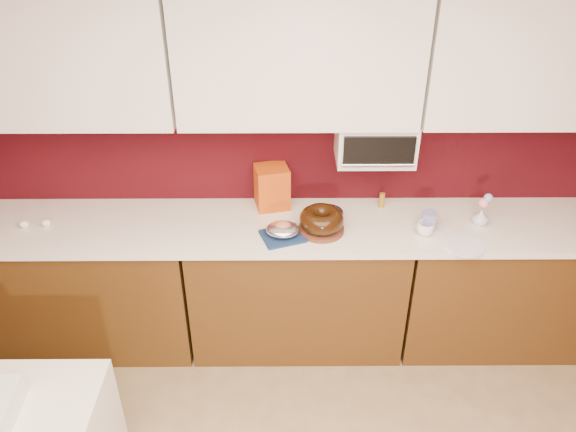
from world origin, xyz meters
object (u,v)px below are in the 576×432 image
Objects in this scene: blue_jar at (429,221)px; toaster_oven at (375,140)px; pandoro_box at (272,187)px; flower_vase at (481,216)px; bundt_cake at (322,220)px; foil_ham_nest at (283,229)px; coffee_mug at (425,227)px.

toaster_oven is at bearing 145.72° from blue_jar.
pandoro_box is 2.46× the size of flower_vase.
bundt_cake is 2.33× the size of blue_jar.
pandoro_box is at bearing 169.76° from flower_vase.
pandoro_box is (-0.61, 0.05, -0.34)m from toaster_oven.
bundt_cake is at bearing -57.71° from pandoro_box.
pandoro_box is at bearing 174.99° from toaster_oven.
coffee_mug is (0.83, 0.03, -0.01)m from foil_ham_nest.
foil_ham_nest is 1.78× the size of flower_vase.
pandoro_box is 0.96m from coffee_mug.
toaster_oven reaches higher than blue_jar.
bundt_cake is 0.96m from flower_vase.
toaster_oven is 0.59m from coffee_mug.
toaster_oven is at bearing 164.97° from flower_vase.
coffee_mug is 0.07m from blue_jar.
coffee_mug reaches higher than foil_ham_nest.
coffee_mug is (0.29, -0.28, -0.43)m from toaster_oven.
toaster_oven is 4.10× the size of flower_vase.
bundt_cake is at bearing -175.87° from flower_vase.
toaster_oven is at bearing 37.62° from bundt_cake.
toaster_oven is 0.75m from foil_ham_nest.
flower_vase is at bearing 16.90° from coffee_mug.
pandoro_box is 0.97m from blue_jar.
toaster_oven is at bearing 29.62° from foil_ham_nest.
blue_jar is (0.63, 0.02, -0.02)m from bundt_cake.
bundt_cake is 0.42m from pandoro_box.
toaster_oven is 0.56m from bundt_cake.
flower_vase is (1.25, -0.23, -0.08)m from pandoro_box.
blue_jar is at bearing 5.76° from foil_ham_nest.
foil_ham_nest is 0.83m from coffee_mug.
flower_vase is (0.35, 0.11, 0.01)m from coffee_mug.
coffee_mug is 0.88× the size of blue_jar.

